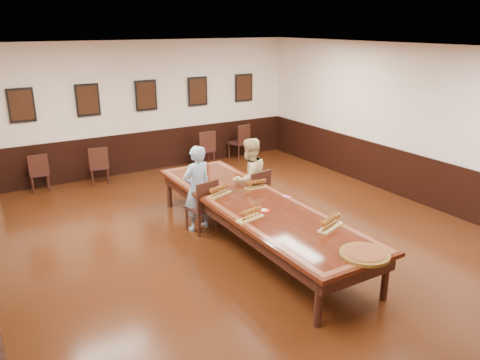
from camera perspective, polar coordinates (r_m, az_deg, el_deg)
floor at (r=8.05m, az=1.85°, el=-7.80°), size 8.00×10.00×0.02m
ceiling at (r=7.23m, az=2.13°, el=15.73°), size 8.00×10.00×0.02m
wall_back at (r=11.90m, az=-11.41°, el=8.69°), size 8.00×0.02×3.20m
wall_right at (r=10.18m, az=21.39°, el=6.15°), size 0.02×10.00×3.20m
chair_man at (r=8.37m, az=-4.78°, el=-3.08°), size 0.54×0.57×0.98m
chair_woman at (r=8.83m, az=1.62°, el=-1.77°), size 0.55×0.59×1.00m
spare_chair_a at (r=11.29m, az=-23.35°, el=0.91°), size 0.42×0.45×0.87m
spare_chair_b at (r=11.30m, az=-16.81°, el=1.76°), size 0.51×0.54×0.91m
spare_chair_c at (r=12.22m, az=-4.35°, el=3.88°), size 0.48×0.52×0.96m
spare_chair_d at (r=12.88m, az=-0.17°, el=4.73°), size 0.56×0.59×0.97m
person_man at (r=8.34m, az=-5.27°, el=-1.02°), size 0.63×0.47×1.56m
person_woman at (r=8.81m, az=1.16°, el=0.13°), size 0.87×0.73×1.56m
pink_phone at (r=8.03m, az=5.73°, el=-2.03°), size 0.13×0.16×0.01m
wainscoting at (r=7.84m, az=1.89°, el=-4.46°), size 8.00×10.00×1.00m
conference_table at (r=7.80m, az=1.90°, el=-3.71°), size 1.40×5.00×0.76m
posters at (r=11.79m, az=-11.38°, el=10.08°), size 6.14×0.04×0.74m
flight_a at (r=8.04m, az=-2.51°, el=-1.31°), size 0.51×0.30×0.18m
flight_b at (r=8.39m, az=1.97°, el=-0.54°), size 0.43×0.16×0.16m
flight_c at (r=7.06m, az=1.27°, el=-4.22°), size 0.49×0.23×0.18m
flight_d at (r=6.88m, az=10.98°, el=-5.15°), size 0.53×0.32×0.19m
red_plate_grp at (r=7.40m, az=2.99°, el=-3.75°), size 0.18×0.18×0.02m
carved_platter at (r=6.23m, az=14.95°, el=-8.73°), size 0.80×0.80×0.05m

